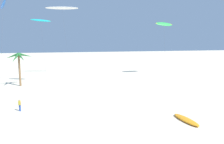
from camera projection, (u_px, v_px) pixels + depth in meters
name	position (u px, v px, depth m)	size (l,w,h in m)	color
palm_tree_3	(19.00, 59.00, 46.79)	(5.34, 4.50, 7.10)	olive
flying_kite_0	(62.00, 8.00, 58.07)	(8.67, 4.70, 18.25)	white
flying_kite_1	(3.00, 4.00, 58.81)	(3.55, 9.33, 20.10)	blue
flying_kite_3	(164.00, 24.00, 59.56)	(5.19, 6.55, 14.50)	green
flying_kite_4	(41.00, 20.00, 47.48)	(4.55, 5.88, 14.35)	#19B2B7
grounded_kite_0	(186.00, 120.00, 27.59)	(1.84, 4.65, 0.38)	orange
person_near_left	(20.00, 105.00, 31.24)	(0.44, 0.33, 1.72)	#284CA3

